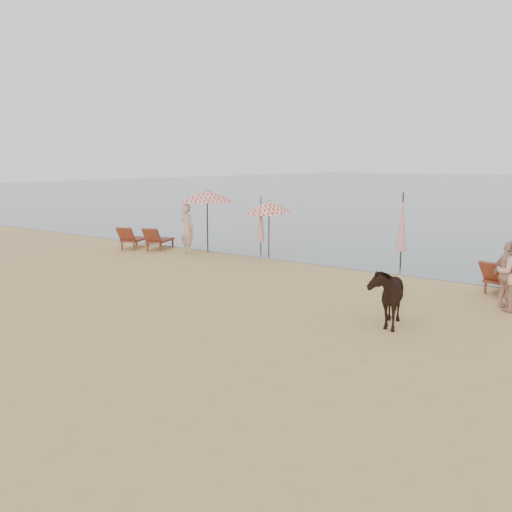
{
  "coord_description": "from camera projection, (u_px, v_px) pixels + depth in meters",
  "views": [
    {
      "loc": [
        8.55,
        -6.43,
        3.48
      ],
      "look_at": [
        0.0,
        5.0,
        1.1
      ],
      "focal_mm": 40.0,
      "sensor_mm": 36.0,
      "label": 1
    }
  ],
  "objects": [
    {
      "name": "ground",
      "position": [
        97.0,
        349.0,
        10.7
      ],
      "size": [
        120.0,
        120.0,
        0.0
      ],
      "primitive_type": "plane",
      "color": "tan",
      "rests_on": "ground"
    },
    {
      "name": "lounger_cluster_left",
      "position": [
        145.0,
        238.0,
        22.7
      ],
      "size": [
        2.24,
        2.2,
        0.63
      ],
      "rotation": [
        0.0,
        0.0,
        0.38
      ],
      "color": "maroon",
      "rests_on": "ground"
    },
    {
      "name": "umbrella_open_left_a",
      "position": [
        207.0,
        196.0,
        21.77
      ],
      "size": [
        2.13,
        2.13,
        2.42
      ],
      "rotation": [
        0.0,
        0.0,
        0.01
      ],
      "color": "black",
      "rests_on": "ground"
    },
    {
      "name": "umbrella_open_left_b",
      "position": [
        269.0,
        207.0,
        20.8
      ],
      "size": [
        1.67,
        1.7,
        2.13
      ],
      "rotation": [
        0.0,
        0.0,
        0.33
      ],
      "color": "black",
      "rests_on": "ground"
    },
    {
      "name": "umbrella_closed_left",
      "position": [
        261.0,
        220.0,
        21.05
      ],
      "size": [
        0.27,
        0.27,
        2.19
      ],
      "rotation": [
        0.0,
        0.0,
        -0.07
      ],
      "color": "black",
      "rests_on": "ground"
    },
    {
      "name": "umbrella_closed_right",
      "position": [
        402.0,
        222.0,
        18.29
      ],
      "size": [
        0.3,
        0.3,
        2.5
      ],
      "rotation": [
        0.0,
        0.0,
        -0.28
      ],
      "color": "black",
      "rests_on": "ground"
    },
    {
      "name": "cow",
      "position": [
        386.0,
        295.0,
        12.17
      ],
      "size": [
        1.21,
        1.7,
        1.31
      ],
      "primitive_type": "imported",
      "rotation": [
        0.0,
        0.0,
        0.36
      ],
      "color": "black",
      "rests_on": "ground"
    },
    {
      "name": "beachgoer_left",
      "position": [
        187.0,
        229.0,
        21.59
      ],
      "size": [
        0.79,
        0.64,
        1.89
      ],
      "primitive_type": "imported",
      "rotation": [
        0.0,
        0.0,
        2.84
      ],
      "color": "tan",
      "rests_on": "ground"
    },
    {
      "name": "beachgoer_right_b",
      "position": [
        508.0,
        276.0,
        13.44
      ],
      "size": [
        0.98,
        0.93,
        1.63
      ],
      "primitive_type": "imported",
      "rotation": [
        0.0,
        0.0,
        2.42
      ],
      "color": "tan",
      "rests_on": "ground"
    }
  ]
}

